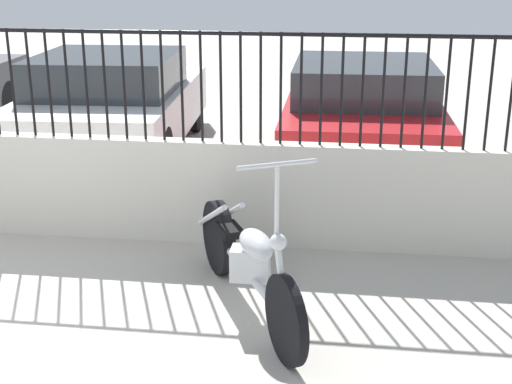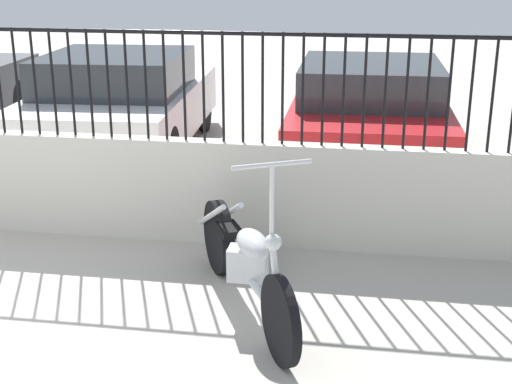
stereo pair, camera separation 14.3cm
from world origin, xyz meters
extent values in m
cube|color=beige|center=(0.00, 2.42, 0.47)|extent=(10.53, 0.18, 0.95)
cylinder|color=black|center=(0.00, 2.42, 1.42)|extent=(0.02, 0.02, 0.96)
cylinder|color=black|center=(0.17, 2.42, 1.42)|extent=(0.02, 0.02, 0.96)
cylinder|color=black|center=(0.35, 2.42, 1.42)|extent=(0.02, 0.02, 0.96)
cylinder|color=black|center=(0.52, 2.42, 1.42)|extent=(0.02, 0.02, 0.96)
cylinder|color=black|center=(0.69, 2.42, 1.42)|extent=(0.02, 0.02, 0.96)
cylinder|color=black|center=(0.86, 2.42, 1.42)|extent=(0.02, 0.02, 0.96)
cylinder|color=black|center=(1.04, 2.42, 1.42)|extent=(0.02, 0.02, 0.96)
cylinder|color=black|center=(1.21, 2.42, 1.42)|extent=(0.02, 0.02, 0.96)
cylinder|color=black|center=(1.38, 2.42, 1.42)|extent=(0.02, 0.02, 0.96)
cylinder|color=black|center=(1.55, 2.42, 1.42)|extent=(0.02, 0.02, 0.96)
cylinder|color=black|center=(1.73, 2.42, 1.42)|extent=(0.02, 0.02, 0.96)
cylinder|color=black|center=(1.90, 2.42, 1.42)|extent=(0.02, 0.02, 0.96)
cylinder|color=black|center=(2.07, 2.42, 1.42)|extent=(0.02, 0.02, 0.96)
cylinder|color=black|center=(2.24, 2.42, 1.42)|extent=(0.02, 0.02, 0.96)
cylinder|color=black|center=(2.42, 2.42, 1.42)|extent=(0.02, 0.02, 0.96)
cylinder|color=black|center=(2.59, 2.42, 1.42)|extent=(0.02, 0.02, 0.96)
cylinder|color=black|center=(2.76, 2.42, 1.42)|extent=(0.02, 0.02, 0.96)
cylinder|color=black|center=(2.93, 2.42, 1.42)|extent=(0.02, 0.02, 0.96)
cylinder|color=black|center=(3.11, 2.42, 1.42)|extent=(0.02, 0.02, 0.96)
cylinder|color=black|center=(3.28, 2.42, 1.42)|extent=(0.02, 0.02, 0.96)
cylinder|color=black|center=(3.45, 2.42, 1.42)|extent=(0.02, 0.02, 0.96)
cylinder|color=black|center=(3.62, 2.42, 1.42)|extent=(0.02, 0.02, 0.96)
cylinder|color=black|center=(3.80, 2.42, 1.42)|extent=(0.02, 0.02, 0.96)
cylinder|color=black|center=(3.97, 2.42, 1.42)|extent=(0.02, 0.02, 0.96)
cylinder|color=black|center=(4.14, 2.42, 1.42)|extent=(0.02, 0.02, 0.96)
cylinder|color=black|center=(4.31, 2.42, 1.42)|extent=(0.02, 0.02, 0.96)
cylinder|color=black|center=(0.00, 2.42, 1.89)|extent=(10.53, 0.04, 0.04)
cylinder|color=black|center=(2.66, 0.45, 0.30)|extent=(0.33, 0.57, 0.60)
cylinder|color=black|center=(1.98, 1.77, 0.30)|extent=(0.37, 0.59, 0.61)
cylinder|color=#B7BABF|center=(2.32, 1.11, 0.30)|extent=(0.67, 1.23, 0.06)
cube|color=silver|center=(2.34, 1.07, 0.40)|extent=(0.28, 0.18, 0.24)
ellipsoid|color=#B7BABF|center=(2.40, 0.96, 0.60)|extent=(0.38, 0.48, 0.18)
cube|color=black|center=(2.12, 1.50, 0.48)|extent=(0.27, 0.32, 0.06)
cylinder|color=silver|center=(2.62, 0.53, 0.55)|extent=(0.14, 0.22, 0.51)
sphere|color=silver|center=(2.59, 0.59, 0.78)|extent=(0.11, 0.11, 0.11)
cylinder|color=silver|center=(2.58, 0.61, 1.04)|extent=(0.03, 0.03, 0.49)
cylinder|color=silver|center=(2.58, 0.61, 1.29)|extent=(0.48, 0.27, 0.03)
cylinder|color=silver|center=(1.94, 1.69, 0.52)|extent=(0.38, 0.68, 0.42)
cylinder|color=silver|center=(2.07, 1.75, 0.52)|extent=(0.38, 0.68, 0.42)
cylinder|color=black|center=(-2.33, 6.82, 0.32)|extent=(0.15, 0.65, 0.64)
cylinder|color=black|center=(-1.04, 6.46, 0.32)|extent=(0.15, 0.65, 0.64)
cylinder|color=black|center=(0.75, 6.57, 0.32)|extent=(0.15, 0.65, 0.64)
cylinder|color=black|center=(-0.89, 4.03, 0.32)|extent=(0.15, 0.65, 0.64)
cylinder|color=black|center=(0.90, 4.14, 0.32)|extent=(0.15, 0.65, 0.64)
cube|color=silver|center=(-0.07, 5.30, 0.55)|extent=(2.14, 4.04, 0.62)
cube|color=#2D3338|center=(-0.06, 5.10, 1.09)|extent=(1.82, 1.99, 0.46)
cylinder|color=black|center=(2.29, 6.30, 0.32)|extent=(0.12, 0.64, 0.64)
cylinder|color=black|center=(3.97, 6.33, 0.32)|extent=(0.12, 0.64, 0.64)
cylinder|color=black|center=(2.33, 3.87, 0.32)|extent=(0.12, 0.64, 0.64)
cylinder|color=black|center=(4.01, 3.90, 0.32)|extent=(0.12, 0.64, 0.64)
cube|color=#AD191E|center=(3.15, 5.10, 0.56)|extent=(1.85, 3.94, 0.65)
cube|color=#2D3338|center=(3.15, 4.90, 1.10)|extent=(1.64, 1.91, 0.43)
camera|label=1|loc=(3.01, -3.58, 2.53)|focal=50.00mm
camera|label=2|loc=(3.15, -3.56, 2.53)|focal=50.00mm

